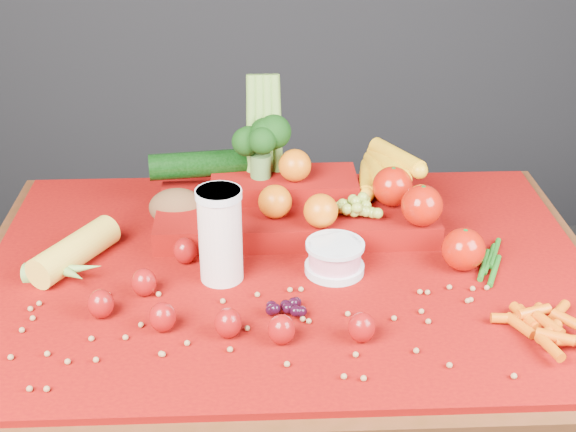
{
  "coord_description": "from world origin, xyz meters",
  "views": [
    {
      "loc": [
        -0.05,
        -1.19,
        1.49
      ],
      "look_at": [
        0.0,
        0.02,
        0.85
      ],
      "focal_mm": 50.0,
      "sensor_mm": 36.0,
      "label": 1
    }
  ],
  "objects_px": {
    "yogurt_bowl": "(335,256)",
    "produce_mound": "(307,196)",
    "milk_glass": "(220,232)",
    "table": "(288,316)"
  },
  "relations": [
    {
      "from": "milk_glass",
      "to": "yogurt_bowl",
      "type": "height_order",
      "value": "milk_glass"
    },
    {
      "from": "table",
      "to": "milk_glass",
      "type": "xyz_separation_m",
      "value": [
        -0.11,
        -0.03,
        0.2
      ]
    },
    {
      "from": "table",
      "to": "milk_glass",
      "type": "height_order",
      "value": "milk_glass"
    },
    {
      "from": "milk_glass",
      "to": "table",
      "type": "bearing_deg",
      "value": 16.21
    },
    {
      "from": "table",
      "to": "milk_glass",
      "type": "distance_m",
      "value": 0.23
    },
    {
      "from": "table",
      "to": "yogurt_bowl",
      "type": "distance_m",
      "value": 0.16
    },
    {
      "from": "milk_glass",
      "to": "produce_mound",
      "type": "distance_m",
      "value": 0.25
    },
    {
      "from": "table",
      "to": "produce_mound",
      "type": "bearing_deg",
      "value": 74.86
    },
    {
      "from": "milk_glass",
      "to": "yogurt_bowl",
      "type": "relative_size",
      "value": 1.61
    },
    {
      "from": "yogurt_bowl",
      "to": "produce_mound",
      "type": "bearing_deg",
      "value": 101.33
    }
  ]
}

